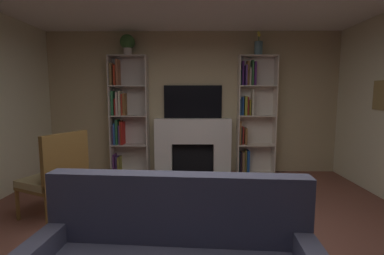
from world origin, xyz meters
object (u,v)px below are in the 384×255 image
at_px(bookshelf_right, 251,116).
at_px(vase_with_flowers, 258,48).
at_px(fireplace, 193,144).
at_px(potted_plant, 127,43).
at_px(armchair, 58,175).
at_px(bookshelf_left, 125,115).
at_px(tv, 193,102).

bearing_deg(bookshelf_right, vase_with_flowers, -34.09).
bearing_deg(fireplace, potted_plant, -178.75).
bearing_deg(potted_plant, fireplace, 1.25).
distance_m(bookshelf_right, armchair, 3.47).
xyz_separation_m(fireplace, armchair, (-1.67, -1.93, -0.04)).
xyz_separation_m(bookshelf_right, vase_with_flowers, (0.08, -0.06, 1.26)).
bearing_deg(vase_with_flowers, armchair, -146.50).
relative_size(bookshelf_left, vase_with_flowers, 5.26).
distance_m(bookshelf_left, potted_plant, 1.33).
height_order(fireplace, vase_with_flowers, vase_with_flowers).
bearing_deg(fireplace, armchair, -130.82).
relative_size(fireplace, potted_plant, 4.07).
distance_m(tv, vase_with_flowers, 1.57).
xyz_separation_m(bookshelf_left, vase_with_flowers, (2.51, -0.04, 1.25)).
xyz_separation_m(tv, bookshelf_left, (-1.30, -0.08, -0.25)).
xyz_separation_m(fireplace, potted_plant, (-1.21, -0.03, 1.90)).
height_order(bookshelf_right, vase_with_flowers, vase_with_flowers).
xyz_separation_m(bookshelf_right, potted_plant, (-2.34, -0.06, 1.34)).
distance_m(vase_with_flowers, armchair, 3.92).
bearing_deg(potted_plant, tv, 5.66).
xyz_separation_m(bookshelf_right, armchair, (-2.80, -1.96, -0.59)).
height_order(bookshelf_left, potted_plant, potted_plant).
height_order(tv, vase_with_flowers, vase_with_flowers).
xyz_separation_m(tv, bookshelf_right, (1.13, -0.06, -0.26)).
bearing_deg(potted_plant, bookshelf_left, 155.68).
bearing_deg(bookshelf_left, tv, 3.41).
bearing_deg(bookshelf_left, fireplace, -0.70).
bearing_deg(armchair, bookshelf_right, 35.08).
bearing_deg(tv, bookshelf_left, -176.59).
bearing_deg(bookshelf_right, armchair, -144.92).
bearing_deg(vase_with_flowers, potted_plant, 179.98).
xyz_separation_m(bookshelf_left, bookshelf_right, (2.43, 0.01, -0.01)).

